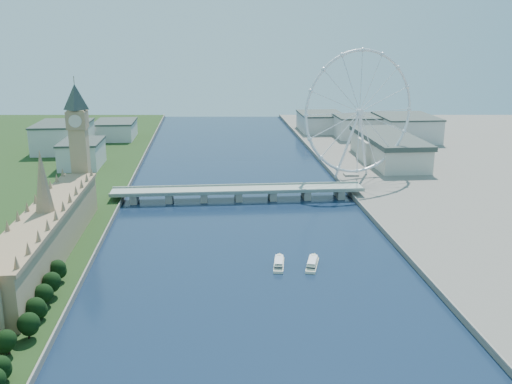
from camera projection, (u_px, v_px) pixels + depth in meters
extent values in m
cube|color=tan|center=(48.00, 236.00, 361.07)|extent=(24.00, 200.00, 28.00)
cone|color=#937A59|center=(42.00, 181.00, 351.42)|extent=(12.00, 12.00, 40.00)
cube|color=tan|center=(81.00, 159.00, 457.77)|extent=(13.00, 13.00, 80.00)
cube|color=#937A59|center=(77.00, 120.00, 449.19)|extent=(15.00, 15.00, 14.00)
pyramid|color=#2D3833|center=(74.00, 84.00, 441.68)|extent=(20.02, 20.02, 20.00)
cube|color=gray|center=(238.00, 190.00, 498.63)|extent=(220.00, 22.00, 2.00)
cube|color=gray|center=(135.00, 198.00, 492.52)|extent=(6.00, 20.00, 7.50)
cube|color=gray|center=(169.00, 197.00, 494.98)|extent=(6.00, 20.00, 7.50)
cube|color=gray|center=(204.00, 196.00, 497.45)|extent=(6.00, 20.00, 7.50)
cube|color=gray|center=(238.00, 195.00, 499.91)|extent=(6.00, 20.00, 7.50)
cube|color=gray|center=(272.00, 194.00, 502.37)|extent=(6.00, 20.00, 7.50)
cube|color=gray|center=(306.00, 194.00, 504.83)|extent=(6.00, 20.00, 7.50)
cube|color=gray|center=(339.00, 193.00, 507.29)|extent=(6.00, 20.00, 7.50)
torus|color=silver|center=(360.00, 112.00, 545.33)|extent=(113.60, 39.12, 118.60)
cylinder|color=silver|center=(360.00, 112.00, 545.33)|extent=(7.25, 6.61, 6.00)
cube|color=gray|center=(351.00, 175.00, 571.84)|extent=(14.00, 10.00, 2.00)
cube|color=beige|center=(82.00, 155.00, 608.28)|extent=(40.00, 60.00, 26.00)
cube|color=beige|center=(64.00, 138.00, 690.59)|extent=(60.00, 80.00, 32.00)
cube|color=beige|center=(116.00, 130.00, 772.82)|extent=(50.00, 70.00, 22.00)
cube|color=beige|center=(358.00, 127.00, 779.90)|extent=(60.00, 60.00, 28.00)
cube|color=beige|center=(406.00, 128.00, 765.36)|extent=(70.00, 90.00, 30.00)
cube|color=beige|center=(321.00, 122.00, 834.75)|extent=(60.00, 80.00, 24.00)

